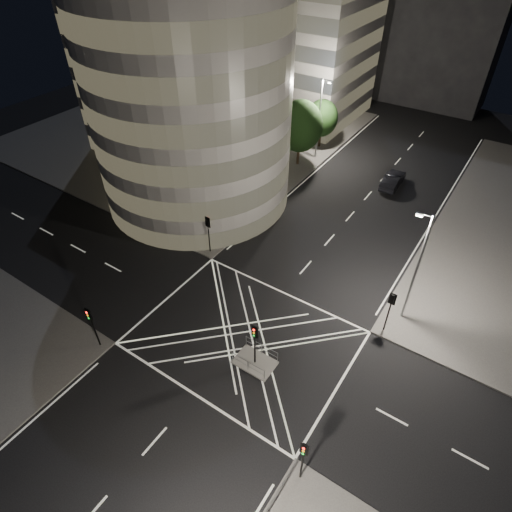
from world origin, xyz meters
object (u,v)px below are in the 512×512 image
Objects in this scene: traffic_signal_fr at (391,305)px; street_lamp_left_far at (320,117)px; traffic_signal_island at (255,338)px; street_lamp_left_near at (235,178)px; traffic_signal_nr at (303,455)px; central_island at (255,362)px; street_lamp_right_far at (417,266)px; sedan at (393,180)px; traffic_signal_nl at (91,321)px; traffic_signal_fl at (208,228)px.

street_lamp_left_far is (-18.24, 23.20, 2.63)m from traffic_signal_fr.
street_lamp_left_near is (-11.44, 13.50, 2.63)m from traffic_signal_island.
traffic_signal_nr is at bearing -63.64° from street_lamp_left_far.
central_island is at bearing 0.00° from traffic_signal_island.
traffic_signal_island is 0.40× the size of street_lamp_right_far.
traffic_signal_fr reaches higher than sedan.
street_lamp_left_near is at bearing 130.27° from central_island.
central_island is at bearing -70.05° from street_lamp_left_far.
street_lamp_left_far is at bearing -9.47° from sedan.
traffic_signal_nr is at bearing -90.00° from traffic_signal_fr.
traffic_signal_island is at bearing -49.73° from street_lamp_left_near.
traffic_signal_nl is 12.03m from traffic_signal_island.
street_lamp_left_near is 1.00× the size of street_lamp_right_far.
street_lamp_right_far is (0.64, 15.80, 2.63)m from traffic_signal_nr.
traffic_signal_nr is 36.18m from sedan.
central_island is at bearing -129.33° from traffic_signal_fr.
central_island is 0.30× the size of street_lamp_right_far.
sedan is (-7.30, 35.38, -2.08)m from traffic_signal_nr.
traffic_signal_nr is at bearing -45.87° from street_lamp_left_near.
traffic_signal_fl is (-10.80, 8.30, 2.84)m from central_island.
sedan is (10.30, 21.78, -2.08)m from traffic_signal_fl.
central_island is at bearing -37.54° from traffic_signal_fl.
street_lamp_left_far is at bearing 131.94° from street_lamp_right_far.
traffic_signal_fr is 29.63m from street_lamp_left_far.
traffic_signal_fr is at bearing -106.11° from street_lamp_right_far.
street_lamp_left_far is 11.99m from sedan.
central_island is 0.75× the size of traffic_signal_nl.
street_lamp_left_far is (0.00, 18.00, 0.00)m from street_lamp_left_near.
street_lamp_left_near reaches higher than traffic_signal_nr.
central_island is 13.91m from traffic_signal_fl.
street_lamp_left_near reaches higher than sedan.
street_lamp_left_far is (-11.44, 31.50, 5.47)m from central_island.
street_lamp_left_far reaches higher than traffic_signal_fr.
traffic_signal_nl and traffic_signal_fr have the same top height.
traffic_signal_nr is at bearing -37.93° from central_island.
traffic_signal_island is (0.00, 0.00, 2.84)m from central_island.
traffic_signal_fr is (6.80, 8.30, 2.84)m from central_island.
central_island is 30.09m from sedan.
traffic_signal_island is (10.80, -8.30, 0.00)m from traffic_signal_fl.
traffic_signal_nl is at bearing 71.71° from sedan.
street_lamp_left_far is 28.23m from street_lamp_right_far.
street_lamp_left_far is (-11.44, 31.50, 2.63)m from traffic_signal_island.
traffic_signal_nl is 0.79× the size of sedan.
street_lamp_left_far reaches higher than central_island.
traffic_signal_fr is at bearing 0.00° from traffic_signal_fl.
traffic_signal_fr is 0.40× the size of street_lamp_right_far.
traffic_signal_nr is at bearing 99.60° from sedan.
street_lamp_left_far is at bearing 128.17° from traffic_signal_fr.
central_island is at bearing -125.30° from street_lamp_right_far.
sedan is at bearing 112.06° from street_lamp_right_far.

